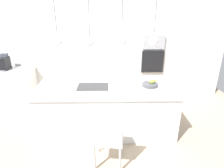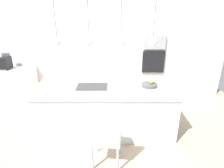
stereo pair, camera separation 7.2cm
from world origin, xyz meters
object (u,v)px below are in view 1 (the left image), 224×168
object	(u,v)px
coffee_machine	(4,63)
microwave	(154,42)
fruit_bowl	(150,84)
chair_near	(108,136)
oven	(152,62)

from	to	relation	value
coffee_machine	microwave	size ratio (longest dim) A/B	0.70
fruit_bowl	chair_near	xyz separation A→B (m)	(-0.76, -0.91, -0.43)
microwave	oven	bearing A→B (deg)	0.00
microwave	chair_near	xyz separation A→B (m)	(-1.15, -2.50, -0.93)
oven	microwave	bearing A→B (deg)	0.00
fruit_bowl	coffee_machine	bearing A→B (deg)	158.48
coffee_machine	chair_near	world-z (taller)	coffee_machine
microwave	chair_near	world-z (taller)	microwave
microwave	chair_near	distance (m)	2.90
coffee_machine	microwave	distance (m)	3.68
fruit_bowl	oven	size ratio (longest dim) A/B	0.51
oven	chair_near	size ratio (longest dim) A/B	0.61
coffee_machine	oven	world-z (taller)	oven
microwave	coffee_machine	bearing A→B (deg)	-175.34
coffee_machine	chair_near	size ratio (longest dim) A/B	0.41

